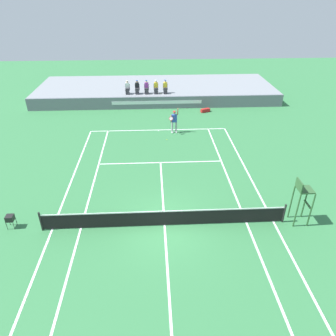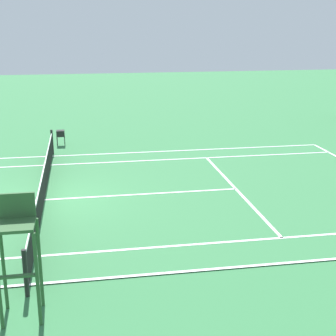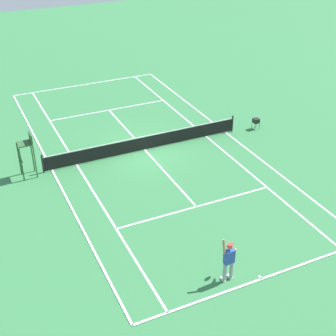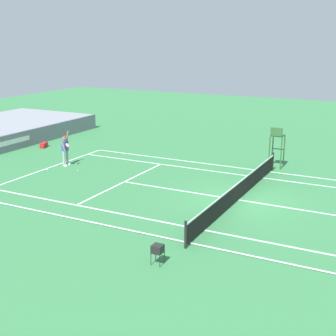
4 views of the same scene
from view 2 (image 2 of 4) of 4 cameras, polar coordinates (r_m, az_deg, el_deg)
ground_plane at (r=16.74m, az=-13.78°, el=-3.58°), size 80.00×80.00×0.00m
court at (r=16.74m, az=-13.78°, el=-3.55°), size 11.08×23.88×0.03m
net at (r=16.57m, az=-13.90°, el=-1.89°), size 11.98×0.10×1.07m
umpire_chair at (r=10.03m, az=-16.64°, el=-8.04°), size 0.77×0.77×2.44m
ball_hopper at (r=23.79m, az=-12.06°, el=3.87°), size 0.36×0.36×0.70m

